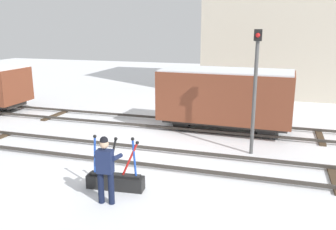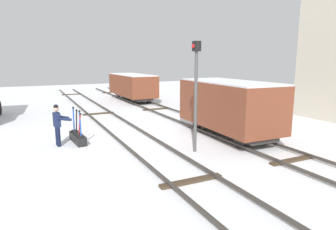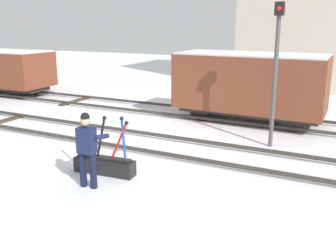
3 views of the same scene
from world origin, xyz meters
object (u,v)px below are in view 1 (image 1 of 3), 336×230
object	(u,v)px
switch_lever_frame	(116,180)
freight_car_back_track	(225,96)
rail_worker	(106,166)
signal_post	(255,80)

from	to	relation	value
switch_lever_frame	freight_car_back_track	size ratio (longest dim) A/B	0.29
switch_lever_frame	rail_worker	xyz separation A→B (m)	(0.13, -0.76, 0.69)
rail_worker	freight_car_back_track	bearing A→B (deg)	70.45
rail_worker	freight_car_back_track	xyz separation A→B (m)	(1.79, 7.02, 0.49)
switch_lever_frame	freight_car_back_track	xyz separation A→B (m)	(1.91, 6.26, 1.18)
switch_lever_frame	rail_worker	distance (m)	1.03
signal_post	freight_car_back_track	size ratio (longest dim) A/B	0.77
rail_worker	signal_post	distance (m)	5.69
switch_lever_frame	freight_car_back_track	world-z (taller)	freight_car_back_track
rail_worker	signal_post	size ratio (longest dim) A/B	0.41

